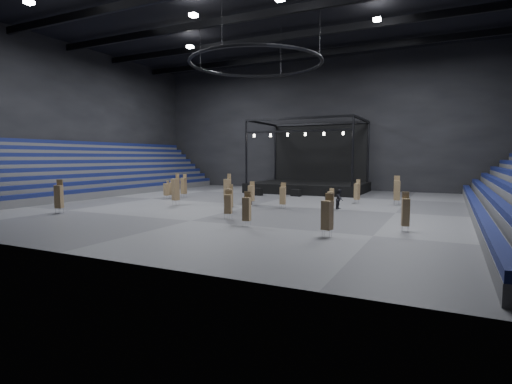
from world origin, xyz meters
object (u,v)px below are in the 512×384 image
at_px(flight_case_right, 331,194).
at_px(crew_member, 340,199).
at_px(chair_stack_12, 59,196).
at_px(chair_stack_13, 176,189).
at_px(chair_stack_4, 251,193).
at_px(chair_stack_15, 166,189).
at_px(chair_stack_2, 357,191).
at_px(chair_stack_3, 331,198).
at_px(chair_stack_11, 397,190).
at_px(chair_stack_5, 227,189).
at_px(stage, 310,180).
at_px(chair_stack_14, 283,195).
at_px(chair_stack_8, 406,212).
at_px(chair_stack_6, 230,198).
at_px(chair_stack_7, 247,208).
at_px(chair_stack_1, 228,204).
at_px(chair_stack_10, 172,188).
at_px(flight_case_mid, 296,193).
at_px(chair_stack_0, 327,214).
at_px(chair_stack_9, 184,186).
at_px(flight_case_left, 257,192).
at_px(man_center, 250,194).

bearing_deg(flight_case_right, crew_member, -70.86).
distance_m(chair_stack_12, chair_stack_13, 9.84).
xyz_separation_m(chair_stack_4, chair_stack_15, (-10.59, 0.96, -0.10)).
bearing_deg(chair_stack_2, chair_stack_4, -124.22).
bearing_deg(chair_stack_3, chair_stack_11, 70.05).
bearing_deg(crew_member, chair_stack_12, 129.90).
bearing_deg(chair_stack_4, chair_stack_13, -155.87).
height_order(chair_stack_3, chair_stack_5, chair_stack_5).
distance_m(chair_stack_12, chair_stack_15, 12.42).
bearing_deg(chair_stack_13, chair_stack_11, 46.53).
distance_m(stage, chair_stack_14, 18.09).
distance_m(flight_case_right, chair_stack_8, 21.17).
height_order(chair_stack_6, chair_stack_7, chair_stack_7).
bearing_deg(chair_stack_15, stage, 80.05).
bearing_deg(chair_stack_7, chair_stack_11, 58.61).
relative_size(chair_stack_1, chair_stack_10, 1.04).
distance_m(chair_stack_3, chair_stack_15, 18.19).
height_order(flight_case_mid, chair_stack_5, chair_stack_5).
bearing_deg(chair_stack_3, chair_stack_0, -60.18).
relative_size(chair_stack_0, chair_stack_8, 1.02).
distance_m(chair_stack_7, chair_stack_10, 19.77).
bearing_deg(chair_stack_4, stage, 88.78).
distance_m(chair_stack_5, chair_stack_11, 15.83).
height_order(flight_case_right, chair_stack_15, chair_stack_15).
xyz_separation_m(chair_stack_0, chair_stack_15, (-21.02, 12.39, -0.23)).
bearing_deg(chair_stack_9, chair_stack_5, -19.41).
bearing_deg(flight_case_mid, chair_stack_11, -18.12).
bearing_deg(flight_case_mid, chair_stack_2, -27.73).
height_order(chair_stack_8, chair_stack_10, chair_stack_8).
relative_size(flight_case_left, chair_stack_14, 0.57).
relative_size(stage, chair_stack_9, 5.40).
relative_size(flight_case_right, chair_stack_7, 0.49).
height_order(flight_case_right, chair_stack_2, chair_stack_2).
bearing_deg(chair_stack_13, chair_stack_3, 31.36).
distance_m(chair_stack_9, chair_stack_13, 7.05).
relative_size(chair_stack_9, chair_stack_14, 1.15).
distance_m(flight_case_mid, chair_stack_1, 18.15).
xyz_separation_m(stage, chair_stack_4, (-0.19, -16.79, -0.28)).
xyz_separation_m(chair_stack_3, chair_stack_15, (-18.15, 1.16, 0.06)).
bearing_deg(flight_case_right, man_center, -115.14).
xyz_separation_m(man_center, crew_member, (8.45, 0.35, -0.08)).
distance_m(chair_stack_2, chair_stack_12, 26.32).
relative_size(chair_stack_3, crew_member, 1.07).
relative_size(chair_stack_2, man_center, 1.23).
xyz_separation_m(chair_stack_5, chair_stack_9, (-7.78, 3.85, -0.15)).
bearing_deg(flight_case_right, chair_stack_0, -75.28).
bearing_deg(chair_stack_15, chair_stack_2, 38.62).
xyz_separation_m(stage, chair_stack_15, (-10.78, -15.84, -0.39)).
bearing_deg(chair_stack_11, chair_stack_3, -137.00).
relative_size(chair_stack_9, chair_stack_12, 0.96).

